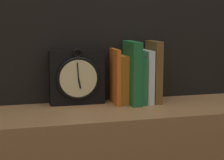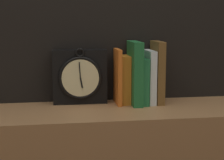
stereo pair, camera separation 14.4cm
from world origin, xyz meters
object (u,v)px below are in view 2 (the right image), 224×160
(book_slot1_orange, at_px, (124,79))
(book_slot2_green, at_px, (135,73))
(book_slot0_orange, at_px, (118,77))
(book_slot3_green, at_px, (142,81))
(book_slot5_brown, at_px, (157,72))
(clock, at_px, (80,77))
(book_slot4_white, at_px, (150,77))

(book_slot1_orange, relative_size, book_slot2_green, 0.77)
(book_slot0_orange, height_order, book_slot3_green, book_slot0_orange)
(book_slot5_brown, bearing_deg, book_slot0_orange, 178.38)
(clock, distance_m, book_slot3_green, 0.26)
(clock, relative_size, book_slot1_orange, 1.17)
(book_slot5_brown, bearing_deg, book_slot1_orange, 174.90)
(clock, bearing_deg, book_slot5_brown, -5.88)
(clock, relative_size, book_slot4_white, 1.06)
(book_slot1_orange, distance_m, book_slot2_green, 0.06)
(book_slot1_orange, xyz_separation_m, book_slot2_green, (0.04, -0.02, 0.03))
(book_slot1_orange, bearing_deg, clock, 173.53)
(book_slot1_orange, relative_size, book_slot5_brown, 0.77)
(book_slot0_orange, relative_size, book_slot5_brown, 0.88)
(book_slot5_brown, bearing_deg, book_slot4_white, 179.76)
(book_slot2_green, relative_size, book_slot5_brown, 1.00)
(clock, bearing_deg, book_slot1_orange, -6.47)
(book_slot1_orange, xyz_separation_m, book_slot4_white, (0.11, -0.01, 0.01))
(clock, height_order, book_slot3_green, clock)
(book_slot3_green, bearing_deg, book_slot1_orange, 167.76)
(book_slot1_orange, distance_m, book_slot4_white, 0.11)
(book_slot4_white, relative_size, book_slot5_brown, 0.86)
(book_slot3_green, bearing_deg, book_slot2_green, -167.87)
(book_slot2_green, height_order, book_slot3_green, book_slot2_green)
(clock, xyz_separation_m, book_slot3_green, (0.26, -0.04, -0.02))
(book_slot3_green, relative_size, book_slot5_brown, 0.74)
(book_slot0_orange, xyz_separation_m, book_slot1_orange, (0.03, 0.01, -0.01))
(book_slot4_white, bearing_deg, book_slot3_green, -172.67)
(clock, xyz_separation_m, book_slot5_brown, (0.32, -0.03, 0.02))
(clock, distance_m, book_slot2_green, 0.23)
(book_slot0_orange, distance_m, book_slot1_orange, 0.03)
(book_slot1_orange, bearing_deg, book_slot3_green, -12.24)
(book_slot0_orange, bearing_deg, book_slot5_brown, -1.62)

